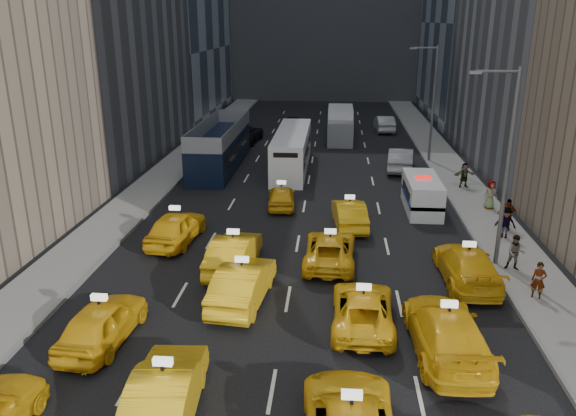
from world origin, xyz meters
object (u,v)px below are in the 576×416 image
(box_truck, at_px, (340,125))
(city_bus, at_px, (292,150))
(double_decker, at_px, (220,145))
(pedestrian_0, at_px, (539,280))
(nypd_van, at_px, (422,195))

(box_truck, bearing_deg, city_bus, -116.74)
(double_decker, height_order, pedestrian_0, double_decker)
(nypd_van, height_order, city_bus, city_bus)
(city_bus, bearing_deg, pedestrian_0, -58.85)
(city_bus, bearing_deg, double_decker, -178.42)
(pedestrian_0, bearing_deg, city_bus, 140.30)
(pedestrian_0, bearing_deg, box_truck, 124.89)
(double_decker, xyz_separation_m, pedestrian_0, (16.97, -20.25, -0.81))
(nypd_van, bearing_deg, city_bus, 126.23)
(box_truck, relative_size, pedestrian_0, 4.52)
(double_decker, height_order, box_truck, double_decker)
(nypd_van, relative_size, double_decker, 0.42)
(double_decker, distance_m, city_bus, 5.49)
(pedestrian_0, bearing_deg, double_decker, 150.70)
(city_bus, distance_m, box_truck, 11.27)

